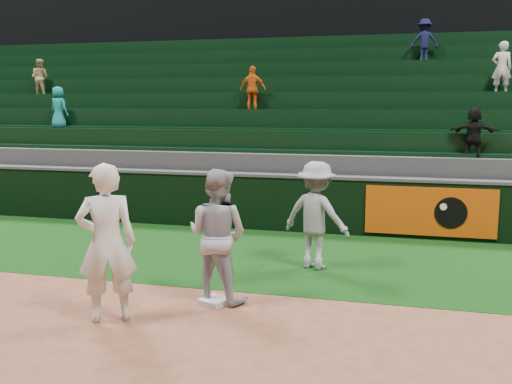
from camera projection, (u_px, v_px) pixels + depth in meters
ground at (212, 313)px, 7.67m from camera, size 70.00×70.00×0.00m
foul_grass at (264, 255)px, 10.54m from camera, size 36.00×4.20×0.01m
upper_deck at (347, 24)px, 23.43m from camera, size 40.00×12.00×12.00m
first_base at (214, 301)px, 8.00m from camera, size 0.46×0.46×0.08m
first_baseman at (107, 243)px, 7.26m from camera, size 0.89×0.79×2.06m
baserunner at (217, 236)px, 8.03m from camera, size 1.05×0.90×1.89m
base_coach at (316, 215)px, 9.61m from camera, size 1.33×1.01×1.82m
field_wall at (289, 202)px, 12.54m from camera, size 36.00×0.45×1.25m
stadium_seating at (314, 142)px, 15.99m from camera, size 36.00×5.95×5.12m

